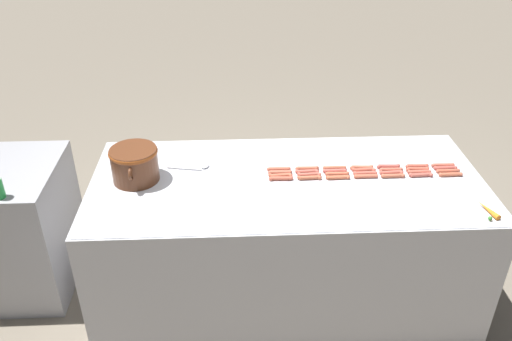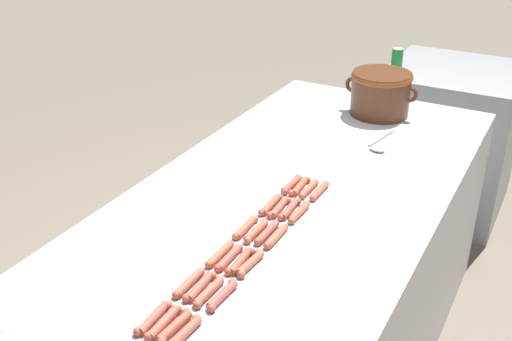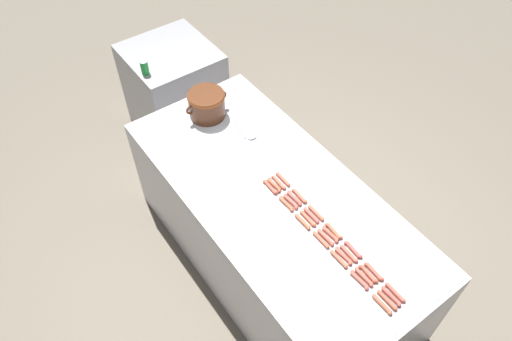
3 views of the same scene
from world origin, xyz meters
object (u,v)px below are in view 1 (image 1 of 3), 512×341
(hot_dog_26, at_px, (307,168))
(hot_dog_10, at_px, (365,173))
(hot_dog_19, at_px, (307,171))
(hot_dog_21, at_px, (443,165))
(hot_dog_3, at_px, (366,176))
(hot_dog_13, at_px, (280,175))
(back_cabinet, at_px, (9,228))
(hot_dog_15, at_px, (418,169))
(hot_dog_2, at_px, (393,176))
(hot_dog_23, at_px, (388,166))
(hot_dog_14, at_px, (445,168))
(hot_dog_24, at_px, (362,167))
(hot_dog_20, at_px, (280,172))
(hot_dog_11, at_px, (337,174))
(hot_dog_27, at_px, (279,169))
(hot_dog_5, at_px, (309,178))
(hot_dog_7, at_px, (448,171))
(hot_dog_12, at_px, (309,175))
(hot_dog_17, at_px, (364,170))
(hot_dog_16, at_px, (391,170))
(carrot, at_px, (488,210))
(hot_dog_0, at_px, (451,174))
(bean_pot, at_px, (134,163))
(hot_dog_1, at_px, (421,175))
(hot_dog_4, at_px, (338,177))
(hot_dog_25, at_px, (335,168))
(hot_dog_18, at_px, (335,171))
(serving_spoon, at_px, (198,167))
(hot_dog_8, at_px, (419,172))
(hot_dog_9, at_px, (391,173))
(hot_dog_22, at_px, (417,166))
(hot_dog_6, at_px, (281,178))

(hot_dog_26, bearing_deg, hot_dog_10, -102.13)
(hot_dog_19, xyz_separation_m, hot_dog_21, (0.04, -0.87, 0.00))
(hot_dog_3, bearing_deg, hot_dog_13, 86.41)
(hot_dog_26, bearing_deg, back_cabinet, 86.82)
(hot_dog_15, height_order, hot_dog_26, same)
(hot_dog_2, relative_size, hot_dog_23, 1.00)
(hot_dog_21, distance_m, hot_dog_26, 0.86)
(hot_dog_14, height_order, hot_dog_24, same)
(hot_dog_20, relative_size, hot_dog_21, 1.00)
(hot_dog_11, bearing_deg, hot_dog_13, 90.63)
(hot_dog_26, xyz_separation_m, hot_dog_27, (0.00, 0.18, 0.00))
(hot_dog_5, bearing_deg, hot_dog_7, -87.49)
(hot_dog_12, bearing_deg, hot_dog_10, -89.97)
(hot_dog_11, distance_m, hot_dog_17, 0.18)
(hot_dog_13, bearing_deg, hot_dog_16, -86.90)
(hot_dog_5, height_order, carrot, carrot)
(hot_dog_14, distance_m, hot_dog_15, 0.18)
(hot_dog_0, distance_m, hot_dog_15, 0.20)
(hot_dog_10, bearing_deg, hot_dog_14, -85.73)
(hot_dog_7, bearing_deg, bean_pot, 89.66)
(hot_dog_3, bearing_deg, hot_dog_19, 78.39)
(hot_dog_1, xyz_separation_m, hot_dog_13, (0.03, 0.86, 0.00))
(hot_dog_7, xyz_separation_m, hot_dog_10, (-0.00, 0.52, 0.00))
(hot_dog_1, bearing_deg, hot_dog_21, -58.12)
(hot_dog_0, relative_size, hot_dog_16, 1.00)
(hot_dog_7, distance_m, hot_dog_23, 0.36)
(hot_dog_4, height_order, hot_dog_15, same)
(hot_dog_7, relative_size, hot_dog_25, 1.00)
(hot_dog_18, relative_size, hot_dog_20, 1.00)
(hot_dog_12, relative_size, serving_spoon, 0.55)
(hot_dog_8, distance_m, hot_dog_10, 0.34)
(hot_dog_19, xyz_separation_m, serving_spoon, (0.10, 0.68, -0.00))
(back_cabinet, distance_m, hot_dog_5, 2.06)
(hot_dog_2, distance_m, hot_dog_24, 0.20)
(hot_dog_20, distance_m, hot_dog_27, 0.04)
(hot_dog_9, xyz_separation_m, hot_dog_22, (0.07, -0.18, 0.00))
(serving_spoon, bearing_deg, hot_dog_9, -96.51)
(hot_dog_14, distance_m, hot_dog_21, 0.04)
(hot_dog_23, distance_m, hot_dog_26, 0.51)
(hot_dog_7, distance_m, hot_dog_11, 0.69)
(hot_dog_23, bearing_deg, hot_dog_10, 114.69)
(hot_dog_5, bearing_deg, hot_dog_8, -87.09)
(hot_dog_16, bearing_deg, hot_dog_26, 85.59)
(hot_dog_20, height_order, hot_dog_21, same)
(hot_dog_9, xyz_separation_m, hot_dog_19, (0.04, 0.52, 0.00))
(hot_dog_3, height_order, hot_dog_26, same)
(hot_dog_2, distance_m, hot_dog_6, 0.69)
(hot_dog_23, xyz_separation_m, hot_dog_26, (-0.00, 0.51, 0.00))
(hot_dog_17, distance_m, hot_dog_24, 0.03)
(hot_dog_17, bearing_deg, bean_pot, 91.07)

